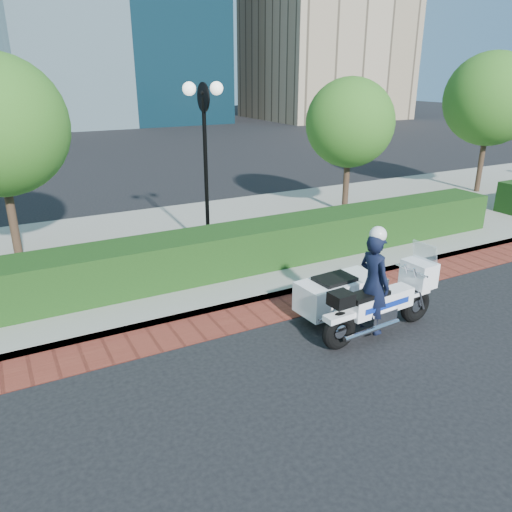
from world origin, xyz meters
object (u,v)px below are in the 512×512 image
lamppost (205,142)px  tree_c (350,123)px  tree_d (491,99)px  police_motorcycle (362,293)px

lamppost → tree_c: tree_c is taller
lamppost → tree_d: size_ratio=0.82×
tree_d → lamppost: bearing=-173.8°
lamppost → police_motorcycle: size_ratio=1.60×
tree_d → police_motorcycle: tree_d is taller
tree_d → police_motorcycle: (-11.07, -6.39, -2.88)m
lamppost → tree_c: (5.50, 1.30, 0.09)m
tree_c → police_motorcycle: size_ratio=1.64×
tree_c → police_motorcycle: (-4.57, -6.39, -2.32)m
tree_d → tree_c: bearing=-180.0°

